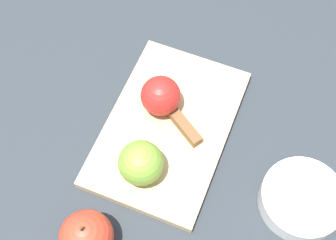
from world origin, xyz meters
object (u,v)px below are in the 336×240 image
object	(u,v)px
knife	(182,126)
apple_whole	(86,237)
apple_half_right	(161,96)
apple_half_left	(141,163)
bowl	(302,199)

from	to	relation	value
knife	apple_whole	world-z (taller)	apple_whole
knife	apple_whole	bearing A→B (deg)	107.68
knife	apple_half_right	bearing A→B (deg)	4.41
apple_half_left	apple_half_right	xyz separation A→B (m)	(0.13, 0.00, -0.00)
apple_half_left	apple_whole	xyz separation A→B (m)	(-0.14, 0.05, -0.01)
apple_half_left	knife	world-z (taller)	apple_half_left
bowl	knife	bearing A→B (deg)	71.61
knife	bowl	xyz separation A→B (m)	(-0.08, -0.23, -0.01)
apple_half_right	bowl	distance (m)	0.30
bowl	apple_whole	bearing A→B (deg)	116.76
knife	apple_half_left	bearing A→B (deg)	104.52
apple_whole	knife	bearing A→B (deg)	-21.38
bowl	apple_half_right	bearing A→B (deg)	68.34
knife	bowl	distance (m)	0.24
apple_half_right	bowl	world-z (taller)	apple_half_right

